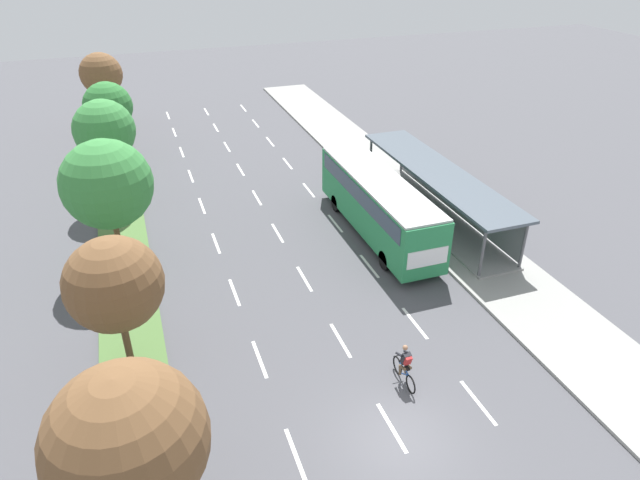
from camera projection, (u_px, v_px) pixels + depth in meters
The scene contains 15 objects.
ground_plane at pixel (399, 440), 18.85m from camera, with size 140.00×140.00×0.00m, color #4C4C51.
median_strip at pixel (121, 219), 32.80m from camera, with size 2.60×52.00×0.12m, color #4C7038.
sidewalk_right at pixel (390, 179), 37.84m from camera, with size 4.50×52.00×0.15m, color gray.
lane_divider_left at pixel (209, 223), 32.43m from camera, with size 0.14×46.66×0.01m.
lane_divider_center at pixel (267, 214), 33.44m from camera, with size 0.14×46.66×0.01m.
lane_divider_right at pixel (321, 206), 34.44m from camera, with size 0.14×46.66×0.01m.
bus_shelter at pixel (440, 188), 32.24m from camera, with size 2.90×14.10×2.86m.
bus at pixel (378, 201), 30.35m from camera, with size 2.54×11.29×3.37m.
cyclist at pixel (405, 366), 20.85m from camera, with size 0.46×1.82×1.71m.
median_tree_nearest at pixel (127, 441), 13.92m from camera, with size 4.18×4.18×5.94m.
median_tree_second at pixel (114, 284), 20.18m from camera, with size 3.62×3.62×5.54m.
median_tree_third at pixel (107, 184), 26.04m from camera, with size 4.29×4.29×6.63m.
median_tree_fourth at pixel (104, 130), 32.18m from camera, with size 3.54×3.54×6.48m.
median_tree_fifth at pixel (108, 106), 38.83m from camera, with size 3.38×3.38×5.68m.
median_tree_farthest at pixel (101, 74), 44.70m from camera, with size 3.36×3.36×6.25m.
Camera 1 is at (-6.84, -11.34, 15.28)m, focal length 31.15 mm.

